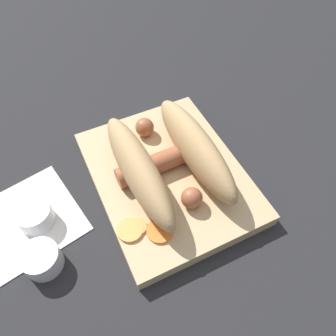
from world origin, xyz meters
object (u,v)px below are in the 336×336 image
at_px(bread_roll, 167,157).
at_px(condiment_cup_far, 42,260).
at_px(sausage, 167,159).
at_px(condiment_cup_near, 36,217).
at_px(food_tray, 168,176).

relative_size(bread_roll, condiment_cup_far, 4.24).
bearing_deg(sausage, condiment_cup_far, 106.38).
bearing_deg(condiment_cup_far, bread_roll, -75.42).
bearing_deg(condiment_cup_far, sausage, -73.62).
relative_size(bread_roll, condiment_cup_near, 4.24).
bearing_deg(food_tray, bread_roll, 7.30).
distance_m(bread_roll, sausage, 0.02).
xyz_separation_m(sausage, condiment_cup_far, (-0.06, 0.20, -0.02)).
relative_size(sausage, condiment_cup_far, 3.61).
relative_size(food_tray, condiment_cup_near, 5.40).
xyz_separation_m(sausage, condiment_cup_near, (0.01, 0.19, -0.02)).
bearing_deg(bread_roll, sausage, -30.28).
height_order(sausage, condiment_cup_near, sausage).
height_order(food_tray, bread_roll, bread_roll).
relative_size(food_tray, condiment_cup_far, 5.40).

